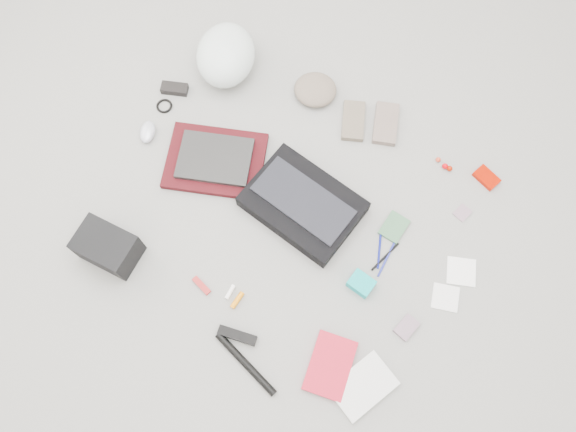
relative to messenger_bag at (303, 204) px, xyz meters
The scene contains 33 objects.
ground_plane 0.09m from the messenger_bag, 108.06° to the right, with size 4.00×4.00×0.00m, color gray.
messenger_bag is the anchor object (origin of this frame).
bag_flap 0.04m from the messenger_bag, ahead, with size 0.41×0.18×0.01m, color black.
laptop_sleeve 0.43m from the messenger_bag, behind, with size 0.41×0.31×0.03m, color #3E0A0F.
laptop 0.43m from the messenger_bag, behind, with size 0.31×0.22×0.02m, color black.
bike_helmet 0.77m from the messenger_bag, 145.37° to the left, with size 0.26×0.32×0.20m, color white.
beanie 0.55m from the messenger_bag, 112.96° to the left, with size 0.19×0.18×0.07m, color #756658.
mitten_left 0.46m from the messenger_bag, 89.90° to the left, with size 0.09×0.19×0.03m, color #6E6151.
mitten_right 0.54m from the messenger_bag, 75.77° to the left, with size 0.10×0.20×0.03m, color #7B685F.
power_brick 0.81m from the messenger_bag, 164.46° to the left, with size 0.12×0.05×0.03m, color black.
cable_coil 0.78m from the messenger_bag, behind, with size 0.07×0.07×0.01m, color black.
mouse 0.76m from the messenger_bag, behind, with size 0.07×0.11×0.04m, color silver.
camera_bag 0.79m from the messenger_bag, 136.53° to the right, with size 0.22×0.16×0.15m, color black.
multitool 0.52m from the messenger_bag, 111.21° to the right, with size 0.09×0.02×0.01m, color maroon.
toiletry_tube_white 0.46m from the messenger_bag, 99.59° to the right, with size 0.02×0.02×0.06m, color white.
toiletry_tube_orange 0.47m from the messenger_bag, 94.28° to the right, with size 0.02×0.02×0.07m, color orange.
u_lock 0.59m from the messenger_bag, 86.49° to the right, with size 0.15×0.04×0.03m, color black.
bike_pump 0.67m from the messenger_bag, 79.92° to the right, with size 0.03×0.03×0.31m, color black.
book_red 0.65m from the messenger_bag, 52.20° to the right, with size 0.15×0.23×0.02m, color red.
book_white 0.75m from the messenger_bag, 43.88° to the right, with size 0.15×0.23×0.02m, color silver.
notepad 0.39m from the messenger_bag, 15.80° to the left, with size 0.09×0.12×0.01m, color #396343.
pen_blue 0.36m from the messenger_bag, ahead, with size 0.01×0.01×0.16m, color navy.
pen_black 0.40m from the messenger_bag, ahead, with size 0.01×0.01×0.16m, color black.
pen_navy 0.41m from the messenger_bag, ahead, with size 0.01×0.01×0.16m, color navy.
accordion_wallet 0.40m from the messenger_bag, 26.33° to the right, with size 0.09×0.08×0.05m, color #04ABAD.
card_deck 0.64m from the messenger_bag, 22.35° to the right, with size 0.06×0.09×0.02m, color gray.
napkin_top 0.69m from the messenger_bag, ahead, with size 0.11×0.11×0.01m, color white.
napkin_bottom 0.68m from the messenger_bag, ahead, with size 0.10×0.10×0.01m, color white.
lollipop_a 0.62m from the messenger_bag, 49.51° to the left, with size 0.02×0.02×0.02m, color red.
lollipop_b 0.64m from the messenger_bag, 46.02° to the left, with size 0.03×0.03×0.03m, color #C8010A.
lollipop_c 0.65m from the messenger_bag, 44.65° to the left, with size 0.02×0.02×0.02m, color #A41500.
altoids_tin 0.79m from the messenger_bag, 38.76° to the left, with size 0.10×0.07×0.02m, color #A61100.
stamp_sheet 0.66m from the messenger_bag, 27.11° to the left, with size 0.06×0.07×0.00m, color gray.
Camera 1 is at (0.38, -0.69, 2.18)m, focal length 35.00 mm.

